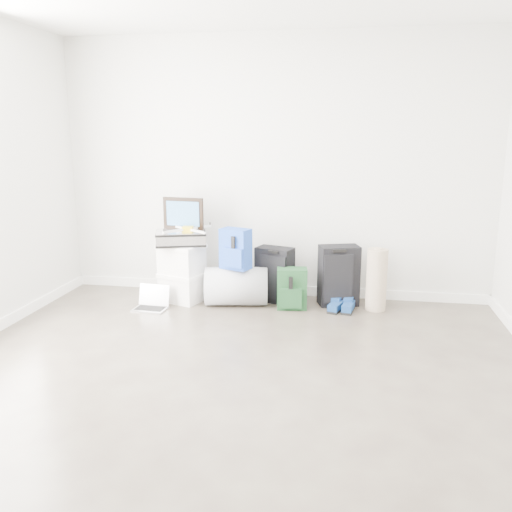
% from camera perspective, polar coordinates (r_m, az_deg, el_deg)
% --- Properties ---
extents(ground, '(5.00, 5.00, 0.00)m').
position_cam_1_polar(ground, '(3.66, -3.87, -15.30)').
color(ground, '#3B312B').
rests_on(ground, ground).
extents(room_envelope, '(4.52, 5.02, 2.71)m').
position_cam_1_polar(room_envelope, '(3.24, -4.27, 12.78)').
color(room_envelope, silver).
rests_on(room_envelope, ground).
extents(boxes_stack, '(0.51, 0.46, 0.60)m').
position_cam_1_polar(boxes_stack, '(5.65, -7.78, -1.76)').
color(boxes_stack, white).
rests_on(boxes_stack, ground).
extents(briefcase, '(0.57, 0.49, 0.14)m').
position_cam_1_polar(briefcase, '(5.57, -7.90, 1.91)').
color(briefcase, '#B2B2B7').
rests_on(briefcase, boxes_stack).
extents(painting, '(0.44, 0.09, 0.33)m').
position_cam_1_polar(painting, '(5.62, -7.67, 4.45)').
color(painting, black).
rests_on(painting, briefcase).
extents(drone, '(0.48, 0.48, 0.05)m').
position_cam_1_polar(drone, '(5.51, -7.20, 2.83)').
color(drone, gold).
rests_on(drone, briefcase).
extents(duffel_bag, '(0.68, 0.49, 0.39)m').
position_cam_1_polar(duffel_bag, '(5.50, -2.08, -3.21)').
color(duffel_bag, gray).
rests_on(duffel_bag, ground).
extents(blue_backpack, '(0.33, 0.29, 0.40)m').
position_cam_1_polar(blue_backpack, '(5.38, -2.18, 0.67)').
color(blue_backpack, '#17479A').
rests_on(blue_backpack, duffel_bag).
extents(large_suitcase, '(0.42, 0.33, 0.57)m').
position_cam_1_polar(large_suitcase, '(5.59, 1.96, -1.98)').
color(large_suitcase, black).
rests_on(large_suitcase, ground).
extents(green_backpack, '(0.31, 0.25, 0.41)m').
position_cam_1_polar(green_backpack, '(5.39, 3.79, -3.53)').
color(green_backpack, '#123217').
rests_on(green_backpack, ground).
extents(carry_on, '(0.44, 0.35, 0.61)m').
position_cam_1_polar(carry_on, '(5.53, 8.69, -2.06)').
color(carry_on, black).
rests_on(carry_on, ground).
extents(shoes, '(0.28, 0.28, 0.09)m').
position_cam_1_polar(shoes, '(5.42, 9.06, -5.33)').
color(shoes, black).
rests_on(shoes, ground).
extents(rolled_rug, '(0.20, 0.20, 0.61)m').
position_cam_1_polar(rolled_rug, '(5.45, 12.58, -2.45)').
color(rolled_rug, gray).
rests_on(rolled_rug, ground).
extents(laptop, '(0.34, 0.25, 0.23)m').
position_cam_1_polar(laptop, '(5.53, -10.90, -4.89)').
color(laptop, silver).
rests_on(laptop, ground).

